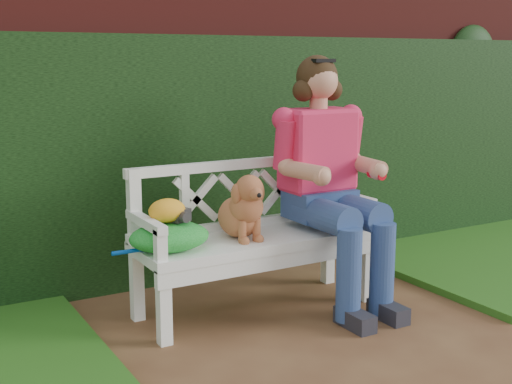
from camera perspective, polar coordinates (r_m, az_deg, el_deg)
ground at (r=3.72m, az=8.08°, el=-13.58°), size 60.00×60.00×0.00m
brick_wall at (r=5.03m, az=-5.04°, el=5.97°), size 10.00×0.30×2.20m
ivy_hedge at (r=4.86m, az=-3.89°, el=2.84°), size 10.00×0.18×1.70m
garden_bench at (r=4.27m, az=0.00°, el=-6.74°), size 1.63×0.76×0.48m
seated_woman at (r=4.37m, az=5.56°, el=1.35°), size 1.00×1.12×1.62m
dog at (r=4.09m, az=-1.21°, el=-1.10°), size 0.27×0.37×0.41m
tennis_racket at (r=3.96m, az=-7.17°, el=-4.44°), size 0.58×0.39×0.03m
green_bag at (r=3.90m, az=-7.23°, el=-3.66°), size 0.54×0.46×0.16m
camera_item at (r=3.90m, az=-6.37°, el=-1.92°), size 0.13×0.11×0.07m
baseball_glove at (r=3.87m, az=-7.43°, el=-1.54°), size 0.25×0.21×0.14m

